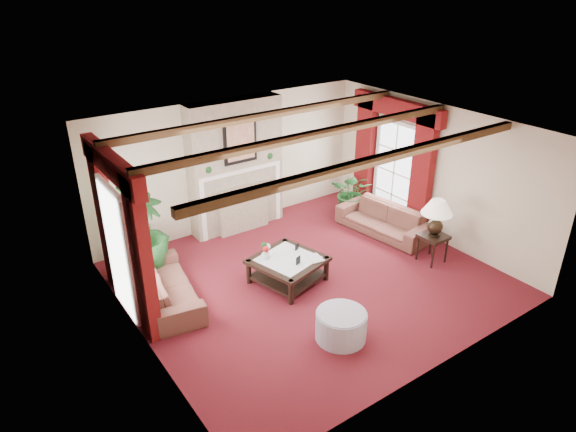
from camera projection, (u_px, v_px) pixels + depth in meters
floor at (311, 279)px, 9.07m from camera, size 6.00×6.00×0.00m
ceiling at (314, 131)px, 7.89m from camera, size 6.00×6.00×0.00m
back_wall at (231, 163)px, 10.51m from camera, size 6.00×0.02×2.70m
left_wall at (136, 264)px, 6.93m from camera, size 0.02×5.50×2.70m
right_wall at (434, 173)px, 10.02m from camera, size 0.02×5.50×2.70m
ceiling_beams at (314, 135)px, 7.92m from camera, size 6.00×3.00×0.12m
fireplace at (233, 99)px, 9.77m from camera, size 2.00×0.52×2.70m
french_door_left at (106, 187)px, 7.35m from camera, size 0.10×1.10×2.16m
french_door_right at (400, 123)px, 10.41m from camera, size 0.10×1.10×2.16m
curtains_left at (110, 158)px, 7.22m from camera, size 0.20×2.40×2.55m
curtains_right at (398, 103)px, 10.17m from camera, size 0.20×2.40×2.55m
sofa_left at (167, 280)px, 8.34m from camera, size 2.13×1.19×0.76m
sofa_right at (384, 216)px, 10.50m from camera, size 2.14×1.12×0.77m
potted_palm at (144, 251)px, 9.03m from camera, size 2.57×2.58×0.93m
small_plant at (352, 197)px, 11.35m from camera, size 1.84×1.84×0.77m
coffee_table at (288, 270)px, 8.92m from camera, size 1.34×1.34×0.45m
side_table at (432, 248)px, 9.52m from camera, size 0.46×0.46×0.54m
ottoman at (341, 326)px, 7.54m from camera, size 0.75×0.75×0.44m
table_lamp at (436, 217)px, 9.25m from camera, size 0.57×0.57×0.72m
flower_vase at (266, 254)px, 8.80m from camera, size 0.29×0.30×0.17m
book at (310, 253)px, 8.71m from camera, size 0.22×0.09×0.30m
photo_frame_a at (298, 261)px, 8.62m from camera, size 0.11×0.06×0.15m
photo_frame_b at (297, 247)px, 9.07m from camera, size 0.09×0.05×0.12m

